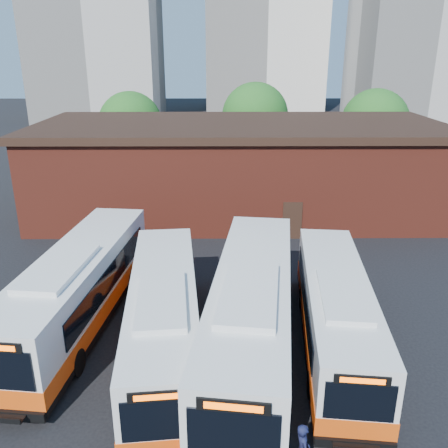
{
  "coord_description": "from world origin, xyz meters",
  "views": [
    {
      "loc": [
        -1.46,
        -13.7,
        11.06
      ],
      "look_at": [
        -1.29,
        7.61,
        3.3
      ],
      "focal_mm": 38.0,
      "sensor_mm": 36.0,
      "label": 1
    }
  ],
  "objects_px": {
    "bus_midwest": "(164,321)",
    "bus_east": "(335,315)",
    "bus_mideast": "(252,318)",
    "bus_west": "(79,291)"
  },
  "relations": [
    {
      "from": "bus_midwest",
      "to": "bus_east",
      "type": "relative_size",
      "value": 1.04
    },
    {
      "from": "bus_midwest",
      "to": "bus_east",
      "type": "height_order",
      "value": "bus_midwest"
    },
    {
      "from": "bus_midwest",
      "to": "bus_mideast",
      "type": "distance_m",
      "value": 3.31
    },
    {
      "from": "bus_west",
      "to": "bus_east",
      "type": "distance_m",
      "value": 10.65
    },
    {
      "from": "bus_mideast",
      "to": "bus_east",
      "type": "distance_m",
      "value": 3.37
    },
    {
      "from": "bus_west",
      "to": "bus_east",
      "type": "relative_size",
      "value": 1.11
    },
    {
      "from": "bus_midwest",
      "to": "bus_mideast",
      "type": "relative_size",
      "value": 0.89
    },
    {
      "from": "bus_west",
      "to": "bus_east",
      "type": "height_order",
      "value": "bus_west"
    },
    {
      "from": "bus_west",
      "to": "bus_mideast",
      "type": "bearing_deg",
      "value": -12.08
    },
    {
      "from": "bus_west",
      "to": "bus_midwest",
      "type": "relative_size",
      "value": 1.06
    }
  ]
}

